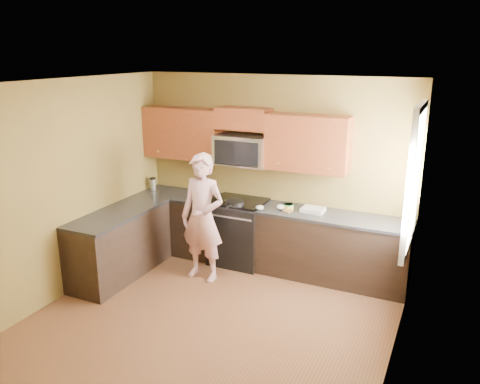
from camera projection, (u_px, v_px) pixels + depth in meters
The scene contains 25 objects.
floor at pixel (208, 323), 5.57m from camera, with size 4.00×4.00×0.00m, color brown.
ceiling at pixel (203, 83), 4.81m from camera, with size 4.00×4.00×0.00m, color white.
wall_back at pixel (273, 171), 6.93m from camera, with size 4.00×4.00×0.00m, color brown.
wall_front at pixel (71, 294), 3.45m from camera, with size 4.00×4.00×0.00m, color brown.
wall_left at pixel (64, 190), 6.00m from camera, with size 4.00×4.00×0.00m, color brown.
wall_right at pixel (400, 242), 4.38m from camera, with size 4.00×4.00×0.00m, color brown.
cabinet_back_run at pixel (264, 237), 6.93m from camera, with size 4.00×0.60×0.88m, color black.
cabinet_left_run at pixel (120, 245), 6.66m from camera, with size 0.60×1.60×0.88m, color black.
countertop_back at pixel (265, 207), 6.79m from camera, with size 4.00×0.62×0.04m, color black.
countertop_left at pixel (118, 213), 6.52m from camera, with size 0.62×1.60×0.04m, color black.
stove at pixel (238, 231), 7.06m from camera, with size 0.76×0.65×0.95m, color black, non-canonical shape.
microwave at pixel (242, 164), 6.89m from camera, with size 0.76×0.40×0.42m, color silver, non-canonical shape.
upper_cab_left at pixel (184, 158), 7.32m from camera, with size 1.22×0.33×0.75m, color brown, non-canonical shape.
upper_cab_right at pixel (306, 171), 6.54m from camera, with size 1.12×0.33×0.75m, color brown, non-canonical shape.
upper_cab_over_mw at pixel (243, 119), 6.74m from camera, with size 0.76×0.33×0.30m, color brown.
window at pixel (415, 179), 5.35m from camera, with size 0.06×1.06×1.66m, color white, non-canonical shape.
woman at pixel (203, 218), 6.46m from camera, with size 0.63×0.42×1.74m, color #DD6E83.
frying_pan at pixel (235, 205), 6.73m from camera, with size 0.26×0.45×0.06m, color black, non-canonical shape.
butter_tub at pixel (289, 209), 6.64m from camera, with size 0.13×0.13×0.10m, color yellow, non-canonical shape.
toast_slice at pixel (288, 211), 6.54m from camera, with size 0.11×0.11×0.01m, color #B27F47.
napkin_a at pixel (260, 207), 6.61m from camera, with size 0.11×0.12×0.06m, color silver.
napkin_b at pixel (280, 207), 6.62m from camera, with size 0.12×0.13×0.07m, color silver.
dish_towel at pixel (313, 210), 6.53m from camera, with size 0.30×0.24×0.05m, color silver.
travel_mug at pixel (153, 190), 7.54m from camera, with size 0.09×0.09×0.20m, color silver, non-canonical shape.
glass_a at pixel (204, 189), 7.40m from camera, with size 0.07×0.07×0.12m, color silver.
Camera 1 is at (2.41, -4.30, 3.03)m, focal length 36.24 mm.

